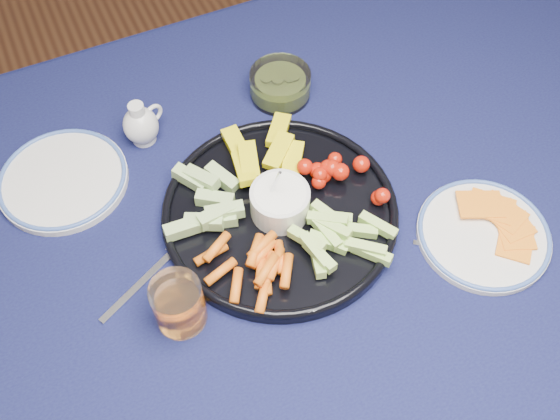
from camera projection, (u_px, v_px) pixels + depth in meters
name	position (u px, v px, depth m)	size (l,w,h in m)	color
dining_table	(272.00, 247.00, 1.10)	(1.67, 1.07, 0.75)	#4B3119
crudite_platter	(278.00, 210.00, 1.01)	(0.39, 0.39, 0.12)	black
creamer_pitcher	(141.00, 125.00, 1.09)	(0.08, 0.06, 0.09)	silver
pickle_bowl	(280.00, 85.00, 1.17)	(0.11, 0.11, 0.05)	white
cheese_plate	(484.00, 233.00, 1.00)	(0.21, 0.21, 0.03)	silver
juice_tumbler	(179.00, 306.00, 0.90)	(0.08, 0.08, 0.09)	white
fork_left	(154.00, 271.00, 0.97)	(0.18, 0.10, 0.00)	silver
fork_right	(467.00, 253.00, 0.99)	(0.13, 0.10, 0.00)	silver
side_plate_extra	(63.00, 179.00, 1.06)	(0.22, 0.22, 0.02)	silver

